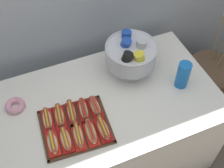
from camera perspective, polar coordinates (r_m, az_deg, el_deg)
name	(u,v)px	position (r m, az deg, el deg)	size (l,w,h in m)	color
ground_plane	(108,156)	(2.62, -0.83, -13.56)	(10.00, 10.00, 0.00)	#7A6B5B
buffet_table	(107,131)	(2.25, -0.95, -8.88)	(1.47, 0.86, 0.80)	white
floor_vase	(206,85)	(2.86, 17.44, -0.23)	(0.53, 0.53, 1.00)	brown
serving_tray	(75,127)	(1.83, -7.00, -8.14)	(0.43, 0.39, 0.01)	#472B19
hot_dog_0	(53,143)	(1.76, -11.26, -11.03)	(0.08, 0.16, 0.06)	red
hot_dog_1	(66,140)	(1.76, -8.83, -10.48)	(0.08, 0.17, 0.06)	#B21414
hot_dog_2	(78,136)	(1.76, -6.44, -9.80)	(0.08, 0.19, 0.06)	red
hot_dog_3	(91,132)	(1.76, -4.06, -9.17)	(0.08, 0.18, 0.06)	red
hot_dog_4	(103,129)	(1.77, -1.70, -8.54)	(0.07, 0.17, 0.06)	#B21414
hot_dog_5	(47,120)	(1.85, -12.23, -6.72)	(0.08, 0.17, 0.06)	red
hot_dog_6	(60,116)	(1.84, -9.97, -6.13)	(0.09, 0.18, 0.06)	red
hot_dog_7	(72,113)	(1.85, -7.71, -5.53)	(0.08, 0.19, 0.06)	#B21414
hot_dog_8	(84,110)	(1.85, -5.45, -4.97)	(0.08, 0.18, 0.06)	#B21414
hot_dog_9	(95,107)	(1.86, -3.21, -4.39)	(0.07, 0.16, 0.06)	#B21414
punch_bowl	(131,54)	(1.98, 3.66, 5.73)	(0.35, 0.35, 0.28)	silver
cup_stack	(183,75)	(1.99, 13.40, 1.70)	(0.08, 0.08, 0.20)	blue
donut	(15,106)	(1.98, -18.03, -3.95)	(0.13, 0.13, 0.04)	pink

